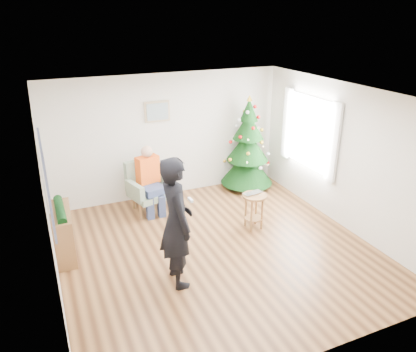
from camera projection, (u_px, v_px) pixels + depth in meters
name	position (u px, v px, depth m)	size (l,w,h in m)	color
floor	(217.00, 250.00, 6.81)	(5.00, 5.00, 0.00)	brown
ceiling	(218.00, 95.00, 5.83)	(5.00, 5.00, 0.00)	white
wall_back	(167.00, 136.00, 8.44)	(5.00, 5.00, 0.00)	silver
wall_front	(319.00, 263.00, 4.20)	(5.00, 5.00, 0.00)	silver
wall_left	(47.00, 207.00, 5.40)	(5.00, 5.00, 0.00)	silver
wall_right	(344.00, 157.00, 7.25)	(5.00, 5.00, 0.00)	silver
window_panel	(310.00, 132.00, 8.01)	(0.04, 1.30, 1.40)	white
curtains	(308.00, 132.00, 8.00)	(0.05, 1.75, 1.50)	white
christmas_tree	(248.00, 147.00, 8.92)	(1.16, 1.16, 2.09)	#3F2816
stool	(254.00, 211.00, 7.39)	(0.44, 0.44, 0.66)	brown
laptop	(255.00, 194.00, 7.26)	(0.36, 0.23, 0.03)	silver
armchair	(149.00, 193.00, 8.04)	(0.91, 0.88, 1.02)	gray
seated_person	(150.00, 179.00, 7.88)	(0.52, 0.68, 1.33)	navy
standing_man	(176.00, 222.00, 5.68)	(0.71, 0.47, 1.95)	black
game_controller	(190.00, 200.00, 5.61)	(0.04, 0.13, 0.04)	white
console	(64.00, 233.00, 6.54)	(0.30, 1.00, 0.80)	brown
garland	(60.00, 210.00, 6.38)	(0.14, 0.14, 0.90)	black
tapestry	(46.00, 181.00, 5.57)	(0.03, 1.50, 1.15)	black
framed_picture	(157.00, 112.00, 8.13)	(0.52, 0.05, 0.42)	tan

